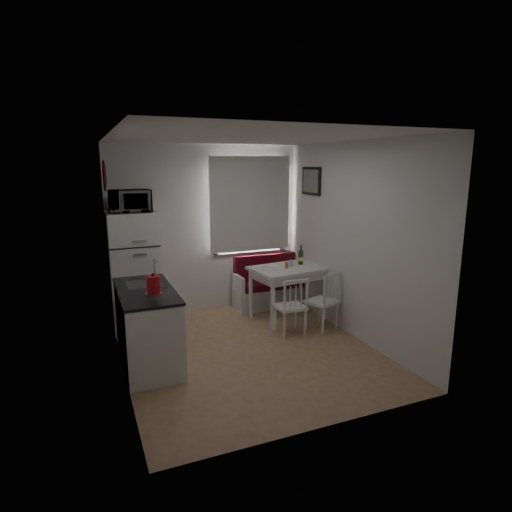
{
  "coord_description": "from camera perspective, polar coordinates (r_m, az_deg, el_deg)",
  "views": [
    {
      "loc": [
        -1.84,
        -4.66,
        2.29
      ],
      "look_at": [
        0.32,
        0.5,
        1.1
      ],
      "focal_mm": 30.0,
      "sensor_mm": 36.0,
      "label": 1
    }
  ],
  "objects": [
    {
      "name": "plate",
      "position": [
        6.27,
        1.78,
        -1.65
      ],
      "size": [
        0.23,
        0.23,
        0.02
      ],
      "primitive_type": "cylinder",
      "color": "white",
      "rests_on": "dining_table"
    },
    {
      "name": "window",
      "position": [
        6.9,
        -0.96,
        6.53
      ],
      "size": [
        1.22,
        0.06,
        1.47
      ],
      "primitive_type": "cube",
      "color": "white",
      "rests_on": "wall_back"
    },
    {
      "name": "fridge",
      "position": [
        6.27,
        -15.99,
        -1.88
      ],
      "size": [
        0.66,
        0.66,
        1.66
      ],
      "primitive_type": "cube",
      "color": "white",
      "rests_on": "floor"
    },
    {
      "name": "wall_back",
      "position": [
        6.74,
        -6.59,
        3.54
      ],
      "size": [
        3.0,
        0.02,
        2.6
      ],
      "primitive_type": "cube",
      "color": "white",
      "rests_on": "floor"
    },
    {
      "name": "kitchen_counter",
      "position": [
        5.2,
        -14.27,
        -9.02
      ],
      "size": [
        0.62,
        1.32,
        1.16
      ],
      "color": "white",
      "rests_on": "floor"
    },
    {
      "name": "bench",
      "position": [
        7.07,
        1.77,
        -4.48
      ],
      "size": [
        1.17,
        0.45,
        0.84
      ],
      "color": "white",
      "rests_on": "floor"
    },
    {
      "name": "ceiling",
      "position": [
        5.02,
        -1.16,
        15.59
      ],
      "size": [
        3.0,
        3.5,
        0.02
      ],
      "primitive_type": "cube",
      "color": "white",
      "rests_on": "wall_back"
    },
    {
      "name": "drinking_glass_orange",
      "position": [
        6.31,
        4.12,
        -1.24
      ],
      "size": [
        0.06,
        0.06,
        0.09
      ],
      "primitive_type": "cylinder",
      "color": "orange",
      "rests_on": "dining_table"
    },
    {
      "name": "wall_sign",
      "position": [
        6.13,
        -19.5,
        10.07
      ],
      "size": [
        0.03,
        0.4,
        0.4
      ],
      "primitive_type": "cylinder",
      "rotation": [
        0.0,
        1.57,
        0.0
      ],
      "color": "#1A36A1",
      "rests_on": "wall_left"
    },
    {
      "name": "chair_left",
      "position": [
        5.79,
        4.98,
        -5.97
      ],
      "size": [
        0.39,
        0.37,
        0.44
      ],
      "rotation": [
        0.0,
        0.0,
        -0.02
      ],
      "color": "white",
      "rests_on": "floor"
    },
    {
      "name": "chair_right",
      "position": [
        6.03,
        9.23,
        -5.21
      ],
      "size": [
        0.5,
        0.5,
        0.45
      ],
      "rotation": [
        0.0,
        0.0,
        0.37
      ],
      "color": "white",
      "rests_on": "floor"
    },
    {
      "name": "wall_right",
      "position": [
        5.82,
        12.77,
        1.96
      ],
      "size": [
        0.02,
        3.5,
        2.6
      ],
      "primitive_type": "cube",
      "color": "white",
      "rests_on": "floor"
    },
    {
      "name": "curtain",
      "position": [
        6.83,
        -0.74,
        6.89
      ],
      "size": [
        1.35,
        0.02,
        1.5
      ],
      "primitive_type": "cube",
      "color": "white",
      "rests_on": "wall_back"
    },
    {
      "name": "floor",
      "position": [
        5.51,
        -1.05,
        -12.5
      ],
      "size": [
        3.0,
        3.5,
        0.02
      ],
      "primitive_type": "cube",
      "color": "#9C6E53",
      "rests_on": "ground"
    },
    {
      "name": "picture_frame",
      "position": [
        6.65,
        7.36,
        9.89
      ],
      "size": [
        0.04,
        0.52,
        0.42
      ],
      "primitive_type": "cube",
      "color": "black",
      "rests_on": "wall_right"
    },
    {
      "name": "wall_left",
      "position": [
        4.78,
        -18.07,
        -0.51
      ],
      "size": [
        0.02,
        3.5,
        2.6
      ],
      "primitive_type": "cube",
      "color": "white",
      "rests_on": "floor"
    },
    {
      "name": "dining_table",
      "position": [
        6.41,
        4.3,
        -2.29
      ],
      "size": [
        1.15,
        0.88,
        0.8
      ],
      "rotation": [
        0.0,
        0.0,
        0.14
      ],
      "color": "white",
      "rests_on": "floor"
    },
    {
      "name": "wall_front",
      "position": [
        3.58,
        9.26,
        -4.16
      ],
      "size": [
        3.0,
        0.02,
        2.6
      ],
      "primitive_type": "cube",
      "color": "white",
      "rests_on": "floor"
    },
    {
      "name": "wine_bottle",
      "position": [
        6.56,
        5.99,
        0.17
      ],
      "size": [
        0.08,
        0.08,
        0.3
      ],
      "primitive_type": null,
      "color": "#143E20",
      "rests_on": "dining_table"
    },
    {
      "name": "microwave",
      "position": [
        6.07,
        -16.47,
        7.05
      ],
      "size": [
        0.55,
        0.37,
        0.3
      ],
      "primitive_type": "imported",
      "color": "white",
      "rests_on": "fridge"
    },
    {
      "name": "kettle",
      "position": [
        4.76,
        -13.52,
        -3.76
      ],
      "size": [
        0.18,
        0.18,
        0.24
      ],
      "primitive_type": "cylinder",
      "color": "red",
      "rests_on": "kitchen_counter"
    },
    {
      "name": "drinking_glass_blue",
      "position": [
        6.45,
        4.75,
        -0.95
      ],
      "size": [
        0.06,
        0.06,
        0.09
      ],
      "primitive_type": "cylinder",
      "color": "#71A5C1",
      "rests_on": "dining_table"
    }
  ]
}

